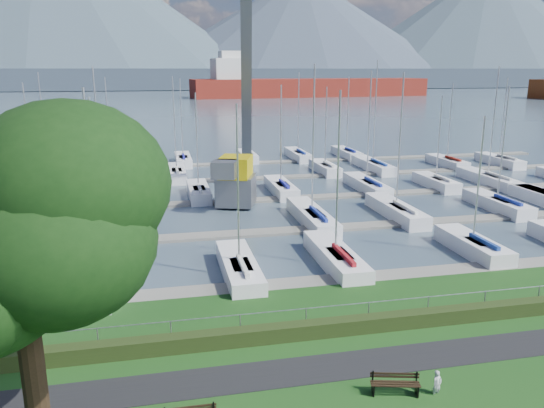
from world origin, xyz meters
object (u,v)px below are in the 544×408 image
object	(u,v)px
tree	(31,228)
crane	(238,142)
bench_right	(395,384)
person	(437,381)

from	to	relation	value
tree	crane	bearing A→B (deg)	72.16
bench_right	tree	world-z (taller)	tree
person	crane	size ratio (longest dim) A/B	0.05
bench_right	tree	size ratio (longest dim) A/B	0.16
bench_right	person	distance (m)	1.55
bench_right	crane	bearing A→B (deg)	106.37
person	tree	size ratio (longest dim) A/B	0.10
person	tree	xyz separation A→B (m)	(-12.98, -1.03, 6.99)
bench_right	crane	size ratio (longest dim) A/B	0.08
person	bench_right	bearing A→B (deg)	148.92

